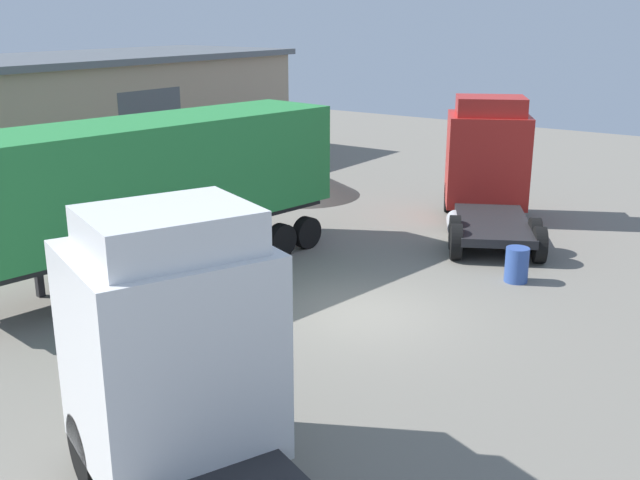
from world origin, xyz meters
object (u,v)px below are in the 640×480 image
tractor_unit_white (184,370)px  tractor_unit_red (487,164)px  gravel_pile (302,180)px  container_trailer_green (156,177)px  oil_drum (517,265)px

tractor_unit_white → tractor_unit_red: size_ratio=1.00×
gravel_pile → tractor_unit_red: bearing=-86.5°
tractor_unit_red → container_trailer_green: bearing=126.3°
container_trailer_green → gravel_pile: size_ratio=2.39×
tractor_unit_red → tractor_unit_white: bearing=161.0°
tractor_unit_red → gravel_pile: 7.12m
tractor_unit_white → oil_drum: tractor_unit_white is taller
container_trailer_green → oil_drum: bearing=130.1°
container_trailer_green → gravel_pile: bearing=-157.5°
tractor_unit_white → gravel_pile: size_ratio=1.56×
tractor_unit_red → oil_drum: bearing=-176.7°
tractor_unit_white → container_trailer_green: (6.22, 7.12, 0.63)m
tractor_unit_white → container_trailer_green: tractor_unit_white is taller
gravel_pile → oil_drum: bearing=-114.2°
tractor_unit_white → tractor_unit_red: bearing=-58.6°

